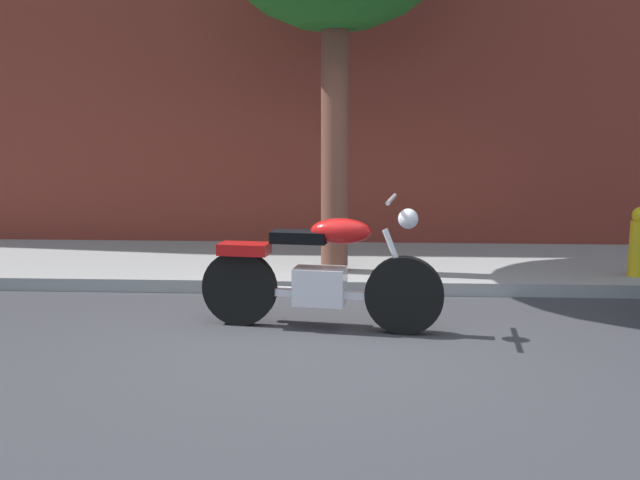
% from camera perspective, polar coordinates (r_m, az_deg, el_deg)
% --- Properties ---
extents(ground_plane, '(60.00, 60.00, 0.00)m').
position_cam_1_polar(ground_plane, '(5.73, 0.52, -8.12)').
color(ground_plane, '#38383D').
extents(sidewalk, '(19.61, 2.66, 0.14)m').
position_cam_1_polar(sidewalk, '(8.44, 1.39, -2.08)').
color(sidewalk, gray).
rests_on(sidewalk, ground).
extents(motorcycle, '(2.11, 0.72, 1.17)m').
position_cam_1_polar(motorcycle, '(5.82, -0.00, -2.95)').
color(motorcycle, black).
rests_on(motorcycle, ground).
extents(fire_hydrant, '(0.20, 0.20, 0.91)m').
position_cam_1_polar(fire_hydrant, '(8.14, 25.35, -0.59)').
color(fire_hydrant, gold).
rests_on(fire_hydrant, ground).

